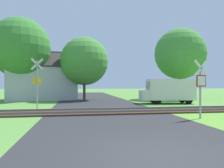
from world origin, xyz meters
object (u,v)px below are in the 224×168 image
(tree_center, at_px, (84,61))
(tree_far, at_px, (180,54))
(mail_truck, at_px, (168,90))
(stop_sign_near, at_px, (201,85))
(tree_left, at_px, (20,48))
(house, at_px, (41,82))
(crossing_sign_far, at_px, (37,80))

(tree_center, bearing_deg, tree_far, 2.11)
(tree_center, height_order, mail_truck, tree_center)
(stop_sign_near, xyz_separation_m, mail_truck, (2.08, 8.75, -0.52))
(stop_sign_near, xyz_separation_m, tree_left, (-12.31, 14.12, 3.93))
(house, bearing_deg, mail_truck, -44.93)
(stop_sign_near, relative_size, tree_far, 0.35)
(tree_far, distance_m, tree_left, 18.58)
(tree_far, bearing_deg, tree_center, -177.89)
(house, xyz_separation_m, tree_left, (-1.83, -1.80, 3.63))
(tree_far, distance_m, mail_truck, 8.51)
(stop_sign_near, bearing_deg, tree_left, -59.79)
(tree_center, bearing_deg, crossing_sign_far, -113.10)
(stop_sign_near, height_order, mail_truck, stop_sign_near)
(tree_center, distance_m, mail_truck, 9.94)
(crossing_sign_far, relative_size, tree_left, 0.41)
(crossing_sign_far, xyz_separation_m, mail_truck, (11.22, 2.93, -0.84))
(crossing_sign_far, height_order, mail_truck, crossing_sign_far)
(crossing_sign_far, relative_size, mail_truck, 0.73)
(house, bearing_deg, tree_left, -150.73)
(tree_far, relative_size, tree_center, 1.22)
(stop_sign_near, distance_m, mail_truck, 9.01)
(stop_sign_near, distance_m, tree_center, 15.60)
(stop_sign_near, bearing_deg, crossing_sign_far, -43.38)
(house, bearing_deg, tree_far, -19.04)
(crossing_sign_far, distance_m, tree_left, 9.58)
(house, distance_m, tree_far, 17.13)
(crossing_sign_far, xyz_separation_m, tree_left, (-3.17, 8.29, 3.61))
(crossing_sign_far, distance_m, tree_center, 9.57)
(stop_sign_near, bearing_deg, mail_truck, -114.27)
(crossing_sign_far, relative_size, tree_far, 0.42)
(tree_far, relative_size, mail_truck, 1.72)
(tree_left, bearing_deg, mail_truck, -20.44)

